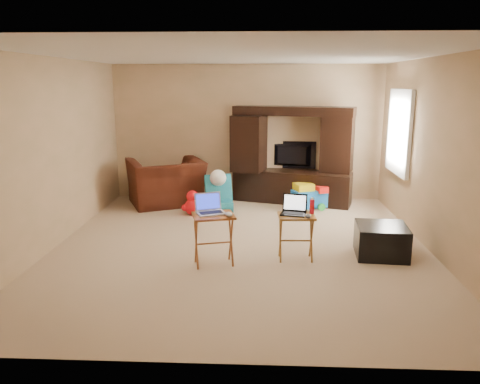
{
  "coord_description": "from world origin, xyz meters",
  "views": [
    {
      "loc": [
        0.27,
        -6.03,
        2.17
      ],
      "look_at": [
        0.0,
        -0.2,
        0.8
      ],
      "focal_mm": 35.0,
      "sensor_mm": 36.0,
      "label": 1
    }
  ],
  "objects_px": {
    "child_rocker": "(217,193)",
    "entertainment_center": "(293,155)",
    "laptop_right": "(293,205)",
    "push_toy": "(310,195)",
    "television": "(292,155)",
    "recliner": "(166,182)",
    "ottoman": "(381,241)",
    "mouse_right": "(308,216)",
    "mouse_left": "(229,214)",
    "water_bottle": "(312,207)",
    "plush_toy": "(193,203)",
    "tray_table_left": "(214,240)",
    "tray_table_right": "(296,238)",
    "laptop_left": "(211,204)"
  },
  "relations": [
    {
      "from": "plush_toy",
      "to": "tray_table_left",
      "type": "xyz_separation_m",
      "value": [
        0.58,
        -2.18,
        0.1
      ]
    },
    {
      "from": "tray_table_right",
      "to": "tray_table_left",
      "type": "bearing_deg",
      "value": -170.97
    },
    {
      "from": "ottoman",
      "to": "tray_table_right",
      "type": "distance_m",
      "value": 1.12
    },
    {
      "from": "television",
      "to": "laptop_right",
      "type": "height_order",
      "value": "television"
    },
    {
      "from": "laptop_left",
      "to": "water_bottle",
      "type": "relative_size",
      "value": 1.85
    },
    {
      "from": "entertainment_center",
      "to": "mouse_right",
      "type": "relative_size",
      "value": 18.22
    },
    {
      "from": "recliner",
      "to": "push_toy",
      "type": "height_order",
      "value": "recliner"
    },
    {
      "from": "mouse_left",
      "to": "water_bottle",
      "type": "relative_size",
      "value": 0.72
    },
    {
      "from": "mouse_right",
      "to": "ottoman",
      "type": "bearing_deg",
      "value": 17.68
    },
    {
      "from": "mouse_left",
      "to": "television",
      "type": "bearing_deg",
      "value": 74.57
    },
    {
      "from": "child_rocker",
      "to": "entertainment_center",
      "type": "bearing_deg",
      "value": 9.8
    },
    {
      "from": "push_toy",
      "to": "entertainment_center",
      "type": "bearing_deg",
      "value": 103.53
    },
    {
      "from": "child_rocker",
      "to": "mouse_right",
      "type": "xyz_separation_m",
      "value": [
        1.32,
        -2.38,
        0.3
      ]
    },
    {
      "from": "ottoman",
      "to": "mouse_right",
      "type": "distance_m",
      "value": 1.1
    },
    {
      "from": "mouse_right",
      "to": "recliner",
      "type": "bearing_deg",
      "value": 129.65
    },
    {
      "from": "laptop_left",
      "to": "television",
      "type": "bearing_deg",
      "value": 47.61
    },
    {
      "from": "laptop_left",
      "to": "recliner",
      "type": "bearing_deg",
      "value": 88.67
    },
    {
      "from": "television",
      "to": "ottoman",
      "type": "bearing_deg",
      "value": 114.87
    },
    {
      "from": "push_toy",
      "to": "plush_toy",
      "type": "bearing_deg",
      "value": 174.12
    },
    {
      "from": "recliner",
      "to": "ottoman",
      "type": "xyz_separation_m",
      "value": [
        3.26,
        -2.45,
        -0.21
      ]
    },
    {
      "from": "television",
      "to": "child_rocker",
      "type": "xyz_separation_m",
      "value": [
        -1.32,
        -0.88,
        -0.53
      ]
    },
    {
      "from": "entertainment_center",
      "to": "child_rocker",
      "type": "height_order",
      "value": "entertainment_center"
    },
    {
      "from": "tray_table_left",
      "to": "laptop_left",
      "type": "xyz_separation_m",
      "value": [
        -0.03,
        0.03,
        0.44
      ]
    },
    {
      "from": "television",
      "to": "laptop_left",
      "type": "height_order",
      "value": "television"
    },
    {
      "from": "laptop_right",
      "to": "water_bottle",
      "type": "relative_size",
      "value": 1.7
    },
    {
      "from": "plush_toy",
      "to": "laptop_right",
      "type": "height_order",
      "value": "laptop_right"
    },
    {
      "from": "laptop_left",
      "to": "mouse_right",
      "type": "distance_m",
      "value": 1.18
    },
    {
      "from": "television",
      "to": "water_bottle",
      "type": "bearing_deg",
      "value": 97.84
    },
    {
      "from": "recliner",
      "to": "tray_table_right",
      "type": "height_order",
      "value": "recliner"
    },
    {
      "from": "laptop_left",
      "to": "water_bottle",
      "type": "xyz_separation_m",
      "value": [
        1.23,
        0.26,
        -0.08
      ]
    },
    {
      "from": "entertainment_center",
      "to": "television",
      "type": "bearing_deg",
      "value": 106.74
    },
    {
      "from": "entertainment_center",
      "to": "child_rocker",
      "type": "relative_size",
      "value": 3.47
    },
    {
      "from": "tray_table_right",
      "to": "water_bottle",
      "type": "relative_size",
      "value": 3.25
    },
    {
      "from": "entertainment_center",
      "to": "plush_toy",
      "type": "bearing_deg",
      "value": -134.17
    },
    {
      "from": "laptop_left",
      "to": "mouse_left",
      "type": "distance_m",
      "value": 0.26
    },
    {
      "from": "plush_toy",
      "to": "mouse_left",
      "type": "relative_size",
      "value": 3.29
    },
    {
      "from": "entertainment_center",
      "to": "recliner",
      "type": "bearing_deg",
      "value": -156.18
    },
    {
      "from": "television",
      "to": "entertainment_center",
      "type": "bearing_deg",
      "value": 96.58
    },
    {
      "from": "mouse_right",
      "to": "laptop_left",
      "type": "bearing_deg",
      "value": -177.15
    },
    {
      "from": "ottoman",
      "to": "mouse_left",
      "type": "xyz_separation_m",
      "value": [
        -1.92,
        -0.47,
        0.46
      ]
    },
    {
      "from": "push_toy",
      "to": "water_bottle",
      "type": "bearing_deg",
      "value": -115.89
    },
    {
      "from": "laptop_right",
      "to": "child_rocker",
      "type": "bearing_deg",
      "value": 129.47
    },
    {
      "from": "plush_toy",
      "to": "water_bottle",
      "type": "xyz_separation_m",
      "value": [
        1.78,
        -1.89,
        0.46
      ]
    },
    {
      "from": "entertainment_center",
      "to": "mouse_right",
      "type": "xyz_separation_m",
      "value": [
        0.0,
        -3.05,
        -0.27
      ]
    },
    {
      "from": "entertainment_center",
      "to": "mouse_left",
      "type": "bearing_deg",
      "value": -89.65
    },
    {
      "from": "water_bottle",
      "to": "tray_table_right",
      "type": "bearing_deg",
      "value": -157.64
    },
    {
      "from": "plush_toy",
      "to": "water_bottle",
      "type": "height_order",
      "value": "water_bottle"
    },
    {
      "from": "entertainment_center",
      "to": "recliner",
      "type": "relative_size",
      "value": 1.7
    },
    {
      "from": "television",
      "to": "mouse_right",
      "type": "xyz_separation_m",
      "value": [
        0.0,
        -3.25,
        -0.24
      ]
    },
    {
      "from": "recliner",
      "to": "plush_toy",
      "type": "distance_m",
      "value": 0.9
    }
  ]
}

